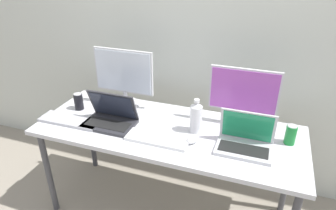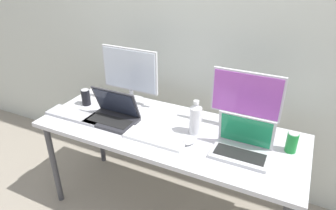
{
  "view_description": "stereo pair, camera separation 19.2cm",
  "coord_description": "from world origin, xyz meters",
  "px_view_note": "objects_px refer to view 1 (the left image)",
  "views": [
    {
      "loc": [
        0.57,
        -1.61,
        1.8
      ],
      "look_at": [
        0.0,
        0.0,
        0.92
      ],
      "focal_mm": 32.0,
      "sensor_mm": 36.0,
      "label": 1
    },
    {
      "loc": [
        0.75,
        -1.54,
        1.8
      ],
      "look_at": [
        0.0,
        0.0,
        0.92
      ],
      "focal_mm": 32.0,
      "sensor_mm": 36.0,
      "label": 2
    }
  ],
  "objects_px": {
    "laptop_secondary": "(245,140)",
    "keyboard_aux": "(157,139)",
    "monitor_left": "(124,76)",
    "laptop_silver": "(111,117)",
    "water_bottle": "(196,117)",
    "work_desk": "(168,137)",
    "monitor_center": "(243,95)",
    "soda_can_near_keyboard": "(291,135)",
    "keyboard_main": "(70,120)",
    "mouse_by_keyboard": "(193,139)",
    "soda_can_by_laptop": "(79,101)"
  },
  "relations": [
    {
      "from": "keyboard_main",
      "to": "mouse_by_keyboard",
      "type": "height_order",
      "value": "mouse_by_keyboard"
    },
    {
      "from": "work_desk",
      "to": "mouse_by_keyboard",
      "type": "relative_size",
      "value": 16.45
    },
    {
      "from": "laptop_silver",
      "to": "keyboard_main",
      "type": "xyz_separation_m",
      "value": [
        -0.28,
        -0.07,
        -0.04
      ]
    },
    {
      "from": "work_desk",
      "to": "monitor_left",
      "type": "bearing_deg",
      "value": 152.12
    },
    {
      "from": "work_desk",
      "to": "water_bottle",
      "type": "xyz_separation_m",
      "value": [
        0.18,
        0.03,
        0.17
      ]
    },
    {
      "from": "monitor_center",
      "to": "soda_can_near_keyboard",
      "type": "distance_m",
      "value": 0.38
    },
    {
      "from": "laptop_silver",
      "to": "water_bottle",
      "type": "distance_m",
      "value": 0.58
    },
    {
      "from": "laptop_secondary",
      "to": "soda_can_near_keyboard",
      "type": "height_order",
      "value": "laptop_secondary"
    },
    {
      "from": "monitor_left",
      "to": "monitor_center",
      "type": "bearing_deg",
      "value": 0.07
    },
    {
      "from": "keyboard_main",
      "to": "keyboard_aux",
      "type": "relative_size",
      "value": 1.1
    },
    {
      "from": "monitor_left",
      "to": "laptop_secondary",
      "type": "distance_m",
      "value": 0.99
    },
    {
      "from": "soda_can_near_keyboard",
      "to": "soda_can_by_laptop",
      "type": "distance_m",
      "value": 1.49
    },
    {
      "from": "monitor_left",
      "to": "mouse_by_keyboard",
      "type": "distance_m",
      "value": 0.73
    },
    {
      "from": "keyboard_main",
      "to": "keyboard_aux",
      "type": "xyz_separation_m",
      "value": [
        0.66,
        -0.02,
        0.0
      ]
    },
    {
      "from": "soda_can_near_keyboard",
      "to": "monitor_center",
      "type": "bearing_deg",
      "value": 157.12
    },
    {
      "from": "laptop_silver",
      "to": "soda_can_by_laptop",
      "type": "relative_size",
      "value": 2.74
    },
    {
      "from": "monitor_left",
      "to": "keyboard_main",
      "type": "xyz_separation_m",
      "value": [
        -0.25,
        -0.37,
        -0.23
      ]
    },
    {
      "from": "laptop_silver",
      "to": "water_bottle",
      "type": "height_order",
      "value": "water_bottle"
    },
    {
      "from": "water_bottle",
      "to": "laptop_silver",
      "type": "bearing_deg",
      "value": -169.98
    },
    {
      "from": "work_desk",
      "to": "laptop_secondary",
      "type": "xyz_separation_m",
      "value": [
        0.51,
        -0.05,
        0.12
      ]
    },
    {
      "from": "monitor_left",
      "to": "laptop_silver",
      "type": "relative_size",
      "value": 1.33
    },
    {
      "from": "keyboard_aux",
      "to": "water_bottle",
      "type": "height_order",
      "value": "water_bottle"
    },
    {
      "from": "monitor_center",
      "to": "monitor_left",
      "type": "bearing_deg",
      "value": -179.93
    },
    {
      "from": "keyboard_aux",
      "to": "soda_can_near_keyboard",
      "type": "height_order",
      "value": "soda_can_near_keyboard"
    },
    {
      "from": "keyboard_aux",
      "to": "mouse_by_keyboard",
      "type": "bearing_deg",
      "value": 16.63
    },
    {
      "from": "monitor_center",
      "to": "laptop_secondary",
      "type": "distance_m",
      "value": 0.33
    },
    {
      "from": "monitor_center",
      "to": "soda_can_near_keyboard",
      "type": "xyz_separation_m",
      "value": [
        0.32,
        -0.13,
        -0.16
      ]
    },
    {
      "from": "monitor_left",
      "to": "water_bottle",
      "type": "distance_m",
      "value": 0.65
    },
    {
      "from": "mouse_by_keyboard",
      "to": "soda_can_near_keyboard",
      "type": "relative_size",
      "value": 0.86
    },
    {
      "from": "laptop_secondary",
      "to": "water_bottle",
      "type": "distance_m",
      "value": 0.34
    },
    {
      "from": "laptop_secondary",
      "to": "laptop_silver",
      "type": "bearing_deg",
      "value": -178.85
    },
    {
      "from": "monitor_left",
      "to": "keyboard_main",
      "type": "distance_m",
      "value": 0.5
    },
    {
      "from": "monitor_left",
      "to": "soda_can_near_keyboard",
      "type": "bearing_deg",
      "value": -6.41
    },
    {
      "from": "laptop_silver",
      "to": "soda_can_near_keyboard",
      "type": "xyz_separation_m",
      "value": [
        1.16,
        0.16,
        0.01
      ]
    },
    {
      "from": "soda_can_by_laptop",
      "to": "laptop_silver",
      "type": "bearing_deg",
      "value": -18.76
    },
    {
      "from": "laptop_secondary",
      "to": "water_bottle",
      "type": "bearing_deg",
      "value": 165.75
    },
    {
      "from": "monitor_left",
      "to": "laptop_silver",
      "type": "xyz_separation_m",
      "value": [
        0.04,
        -0.29,
        -0.18
      ]
    },
    {
      "from": "keyboard_main",
      "to": "work_desk",
      "type": "bearing_deg",
      "value": 10.82
    },
    {
      "from": "laptop_secondary",
      "to": "mouse_by_keyboard",
      "type": "xyz_separation_m",
      "value": [
        -0.31,
        -0.04,
        -0.03
      ]
    },
    {
      "from": "laptop_secondary",
      "to": "keyboard_aux",
      "type": "height_order",
      "value": "laptop_secondary"
    },
    {
      "from": "laptop_silver",
      "to": "monitor_center",
      "type": "bearing_deg",
      "value": 19.42
    },
    {
      "from": "laptop_secondary",
      "to": "keyboard_aux",
      "type": "distance_m",
      "value": 0.54
    },
    {
      "from": "monitor_left",
      "to": "keyboard_aux",
      "type": "relative_size",
      "value": 1.15
    },
    {
      "from": "keyboard_aux",
      "to": "soda_can_by_laptop",
      "type": "xyz_separation_m",
      "value": [
        -0.71,
        0.2,
        0.05
      ]
    },
    {
      "from": "monitor_left",
      "to": "keyboard_aux",
      "type": "xyz_separation_m",
      "value": [
        0.41,
        -0.38,
        -0.23
      ]
    },
    {
      "from": "laptop_secondary",
      "to": "work_desk",
      "type": "bearing_deg",
      "value": 174.43
    },
    {
      "from": "soda_can_near_keyboard",
      "to": "laptop_secondary",
      "type": "bearing_deg",
      "value": -151.05
    },
    {
      "from": "monitor_left",
      "to": "keyboard_aux",
      "type": "bearing_deg",
      "value": -42.86
    },
    {
      "from": "keyboard_main",
      "to": "mouse_by_keyboard",
      "type": "xyz_separation_m",
      "value": [
        0.87,
        0.05,
        0.01
      ]
    },
    {
      "from": "laptop_silver",
      "to": "work_desk",
      "type": "bearing_deg",
      "value": 9.75
    }
  ]
}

